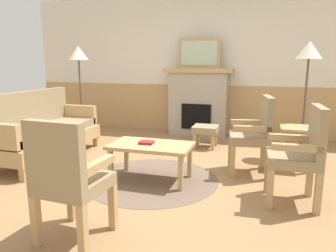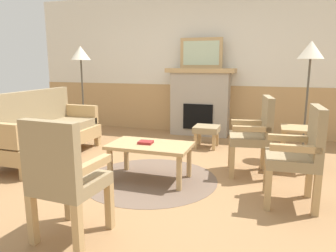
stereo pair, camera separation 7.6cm
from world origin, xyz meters
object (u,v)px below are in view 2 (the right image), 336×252
(armchair_near_fireplace, at_px, (300,152))
(armchair_by_window_left, at_px, (256,132))
(fireplace, at_px, (200,101))
(coffee_table, at_px, (150,148))
(side_table, at_px, (298,136))
(floor_lamp_by_couch, at_px, (81,59))
(book_on_table, at_px, (146,142))
(floor_lamp_by_chairs, at_px, (310,58))
(footstool, at_px, (207,131))
(armchair_front_left, at_px, (64,175))
(couch, at_px, (45,131))
(framed_picture, at_px, (201,53))

(armchair_near_fireplace, relative_size, armchair_by_window_left, 1.00)
(fireplace, height_order, coffee_table, fireplace)
(armchair_near_fireplace, height_order, side_table, armchair_near_fireplace)
(fireplace, distance_m, floor_lamp_by_couch, 2.36)
(coffee_table, xyz_separation_m, armchair_by_window_left, (1.17, 0.59, 0.15))
(book_on_table, relative_size, floor_lamp_by_chairs, 0.10)
(floor_lamp_by_couch, bearing_deg, coffee_table, -40.57)
(footstool, relative_size, armchair_by_window_left, 0.41)
(book_on_table, relative_size, floor_lamp_by_couch, 0.10)
(fireplace, xyz_separation_m, floor_lamp_by_couch, (-2.06, -0.83, 0.80))
(coffee_table, xyz_separation_m, armchair_near_fireplace, (1.61, -0.18, 0.15))
(armchair_front_left, height_order, floor_lamp_by_couch, floor_lamp_by_couch)
(floor_lamp_by_chairs, bearing_deg, armchair_front_left, -123.27)
(armchair_front_left, xyz_separation_m, side_table, (1.84, 2.43, -0.10))
(coffee_table, bearing_deg, armchair_by_window_left, 26.63)
(coffee_table, distance_m, side_table, 1.97)
(armchair_near_fireplace, distance_m, floor_lamp_by_chairs, 1.97)
(book_on_table, xyz_separation_m, armchair_by_window_left, (1.22, 0.59, 0.08))
(floor_lamp_by_chairs, bearing_deg, coffee_table, -139.35)
(coffee_table, height_order, footstool, coffee_table)
(footstool, bearing_deg, armchair_near_fireplace, -55.38)
(armchair_front_left, bearing_deg, armchair_by_window_left, 56.91)
(armchair_by_window_left, bearing_deg, couch, -175.42)
(footstool, height_order, floor_lamp_by_couch, floor_lamp_by_couch)
(footstool, relative_size, armchair_near_fireplace, 0.41)
(armchair_near_fireplace, bearing_deg, footstool, 124.62)
(coffee_table, distance_m, armchair_near_fireplace, 1.63)
(fireplace, bearing_deg, floor_lamp_by_chairs, -29.37)
(fireplace, xyz_separation_m, couch, (-1.81, -2.21, -0.26))
(book_on_table, height_order, side_table, side_table)
(framed_picture, relative_size, couch, 0.44)
(fireplace, height_order, side_table, fireplace)
(footstool, distance_m, armchair_front_left, 3.13)
(book_on_table, xyz_separation_m, armchair_front_left, (-0.09, -1.43, 0.08))
(book_on_table, bearing_deg, footstool, 76.16)
(framed_picture, distance_m, floor_lamp_by_chairs, 2.04)
(side_table, bearing_deg, armchair_near_fireplace, -93.79)
(fireplace, relative_size, couch, 0.72)
(framed_picture, bearing_deg, side_table, -43.34)
(framed_picture, xyz_separation_m, armchair_front_left, (-0.18, -3.99, -1.02))
(coffee_table, relative_size, armchair_near_fireplace, 0.98)
(fireplace, distance_m, side_table, 2.29)
(armchair_by_window_left, bearing_deg, framed_picture, 119.78)
(framed_picture, bearing_deg, fireplace, -90.00)
(armchair_by_window_left, height_order, floor_lamp_by_chairs, floor_lamp_by_chairs)
(couch, bearing_deg, book_on_table, -11.54)
(coffee_table, relative_size, side_table, 1.75)
(side_table, bearing_deg, coffee_table, -149.46)
(footstool, xyz_separation_m, floor_lamp_by_chairs, (1.46, -0.09, 1.17))
(armchair_by_window_left, distance_m, armchair_front_left, 2.40)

